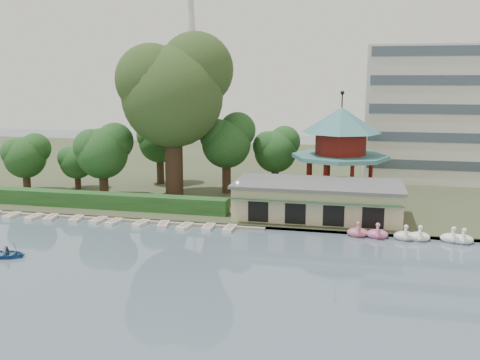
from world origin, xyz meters
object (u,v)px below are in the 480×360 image
(boathouse, at_px, (317,199))
(pavilion, at_px, (341,144))
(big_tree, at_px, (174,88))
(dock, at_px, (118,219))
(rowboat_with_passengers, at_px, (6,251))

(boathouse, relative_size, pavilion, 1.38)
(pavilion, distance_m, big_tree, 22.29)
(dock, distance_m, rowboat_with_passengers, 14.61)
(dock, bearing_deg, rowboat_with_passengers, -106.57)
(dock, bearing_deg, pavilion, 31.66)
(boathouse, distance_m, pavilion, 11.43)
(dock, height_order, pavilion, pavilion)
(dock, height_order, boathouse, boathouse)
(dock, bearing_deg, boathouse, 12.24)
(pavilion, relative_size, rowboat_with_passengers, 2.47)
(pavilion, height_order, rowboat_with_passengers, pavilion)
(dock, relative_size, rowboat_with_passengers, 6.23)
(big_tree, height_order, rowboat_with_passengers, big_tree)
(pavilion, bearing_deg, dock, -148.34)
(pavilion, xyz_separation_m, rowboat_with_passengers, (-28.16, -28.80, -6.96))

